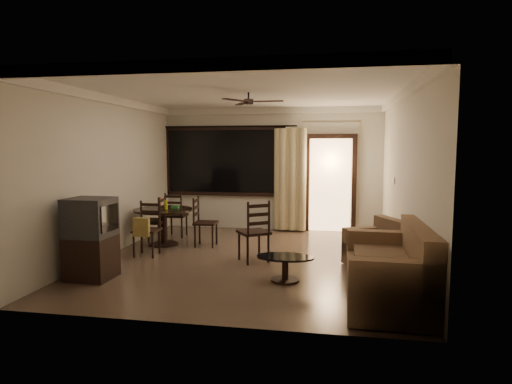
% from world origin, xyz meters
% --- Properties ---
extents(ground, '(5.50, 5.50, 0.00)m').
position_xyz_m(ground, '(0.00, 0.00, 0.00)').
color(ground, '#7F6651').
rests_on(ground, ground).
extents(room_shell, '(5.50, 6.70, 5.50)m').
position_xyz_m(room_shell, '(0.59, 1.77, 1.83)').
color(room_shell, beige).
rests_on(room_shell, ground).
extents(dining_table, '(1.13, 1.13, 0.93)m').
position_xyz_m(dining_table, '(-1.85, 0.80, 0.56)').
color(dining_table, black).
rests_on(dining_table, ground).
extents(dining_chair_west, '(0.44, 0.44, 0.95)m').
position_xyz_m(dining_chair_west, '(-2.04, 0.76, 0.28)').
color(dining_chair_west, black).
rests_on(dining_chair_west, ground).
extents(dining_chair_east, '(0.44, 0.44, 0.95)m').
position_xyz_m(dining_chair_east, '(-1.02, 0.83, 0.28)').
color(dining_chair_east, black).
rests_on(dining_chair_east, ground).
extents(dining_chair_south, '(0.44, 0.49, 0.95)m').
position_xyz_m(dining_chair_south, '(-1.82, -0.06, 0.31)').
color(dining_chair_south, black).
rests_on(dining_chair_south, ground).
extents(dining_chair_north, '(0.44, 0.44, 0.95)m').
position_xyz_m(dining_chair_north, '(-1.88, 1.58, 0.28)').
color(dining_chair_north, black).
rests_on(dining_chair_north, ground).
extents(tv_cabinet, '(0.64, 0.57, 1.18)m').
position_xyz_m(tv_cabinet, '(-2.05, -1.44, 0.59)').
color(tv_cabinet, black).
rests_on(tv_cabinet, ground).
extents(sofa, '(1.00, 1.81, 0.95)m').
position_xyz_m(sofa, '(2.12, -1.74, 0.38)').
color(sofa, '#4D2F23').
rests_on(sofa, ground).
extents(armchair, '(1.01, 1.01, 0.76)m').
position_xyz_m(armchair, '(2.09, -0.15, 0.32)').
color(armchair, '#4D2F23').
rests_on(armchair, ground).
extents(coffee_table, '(0.82, 0.49, 0.36)m').
position_xyz_m(coffee_table, '(0.73, -1.08, 0.24)').
color(coffee_table, black).
rests_on(coffee_table, ground).
extents(side_chair, '(0.64, 0.64, 1.04)m').
position_xyz_m(side_chair, '(0.11, -0.12, 0.31)').
color(side_chair, black).
rests_on(side_chair, ground).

